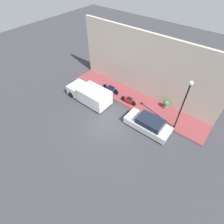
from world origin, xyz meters
TOP-DOWN VIEW (x-y plane):
  - ground_plane at (0.00, 0.00)m, footprint 60.00×60.00m
  - sidewalk at (4.49, 0.00)m, footprint 2.78×15.60m
  - building_facade at (6.02, 0.00)m, footprint 0.30×15.60m
  - parked_car at (1.90, -3.18)m, footprint 1.73×4.15m
  - delivery_van at (1.47, 3.70)m, footprint 2.04×4.86m
  - motorcycle_red at (3.60, 0.16)m, footprint 0.30×1.80m
  - motorcycle_blue at (3.91, 2.82)m, footprint 0.30×2.13m
  - streetlamp at (3.49, -5.04)m, footprint 0.34×0.34m
  - potted_plant at (5.41, -3.17)m, footprint 0.56×0.56m

SIDE VIEW (x-z plane):
  - ground_plane at x=0.00m, z-range 0.00..0.00m
  - sidewalk at x=4.49m, z-range 0.00..0.11m
  - motorcycle_red at x=3.60m, z-range 0.14..0.91m
  - motorcycle_blue at x=3.91m, z-range 0.16..0.95m
  - potted_plant at x=5.41m, z-range 0.13..0.99m
  - parked_car at x=1.90m, z-range -0.03..1.31m
  - delivery_van at x=1.47m, z-range 0.03..1.71m
  - building_facade at x=6.02m, z-range 0.00..6.69m
  - streetlamp at x=3.49m, z-range 0.90..6.01m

